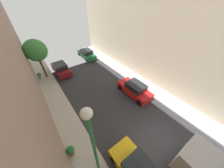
{
  "coord_description": "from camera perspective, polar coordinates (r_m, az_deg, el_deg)",
  "views": [
    {
      "loc": [
        -5.3,
        -0.99,
        9.4
      ],
      "look_at": [
        1.35,
        7.9,
        0.5
      ],
      "focal_mm": 18.2,
      "sensor_mm": 36.0,
      "label": 1
    }
  ],
  "objects": [
    {
      "name": "lamp_post",
      "position": [
        5.68,
        -9.55,
        -26.91
      ],
      "size": [
        0.44,
        0.44,
        6.4
      ],
      "color": "#26723F",
      "rests_on": "sidewalk_left"
    },
    {
      "name": "parked_car_right_2",
      "position": [
        21.88,
        -12.57,
        14.43
      ],
      "size": [
        1.78,
        4.2,
        1.57
      ],
      "color": "#1E6638",
      "rests_on": "ground"
    },
    {
      "name": "ground",
      "position": [
        10.84,
        22.12,
        -26.62
      ],
      "size": [
        32.0,
        32.0,
        0.0
      ],
      "primitive_type": "plane",
      "color": "#2D2D33"
    },
    {
      "name": "street_tree_0",
      "position": [
        17.1,
        -33.99,
        13.71
      ],
      "size": [
        2.64,
        2.64,
        5.15
      ],
      "color": "brown",
      "rests_on": "sidewalk_left"
    },
    {
      "name": "potted_plant_2",
      "position": [
        9.8,
        -20.2,
        -29.0
      ],
      "size": [
        0.58,
        0.58,
        0.91
      ],
      "color": "brown",
      "rests_on": "sidewalk_left"
    },
    {
      "name": "potted_plant_4",
      "position": [
        18.31,
        -32.67,
        3.66
      ],
      "size": [
        0.51,
        0.51,
        0.91
      ],
      "color": "#B2A899",
      "rests_on": "sidewalk_left"
    },
    {
      "name": "parked_car_right_1",
      "position": [
        13.4,
        11.28,
        -2.6
      ],
      "size": [
        1.78,
        4.2,
        1.57
      ],
      "color": "red",
      "rests_on": "ground"
    },
    {
      "name": "parked_car_left_3",
      "position": [
        18.46,
        -24.31,
        7.03
      ],
      "size": [
        1.78,
        4.2,
        1.57
      ],
      "color": "maroon",
      "rests_on": "ground"
    },
    {
      "name": "sidewalk_right",
      "position": [
        13.93,
        34.21,
        -12.13
      ],
      "size": [
        2.0,
        44.0,
        0.15
      ],
      "primitive_type": "cube",
      "color": "#B7B2A8",
      "rests_on": "ground"
    }
  ]
}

